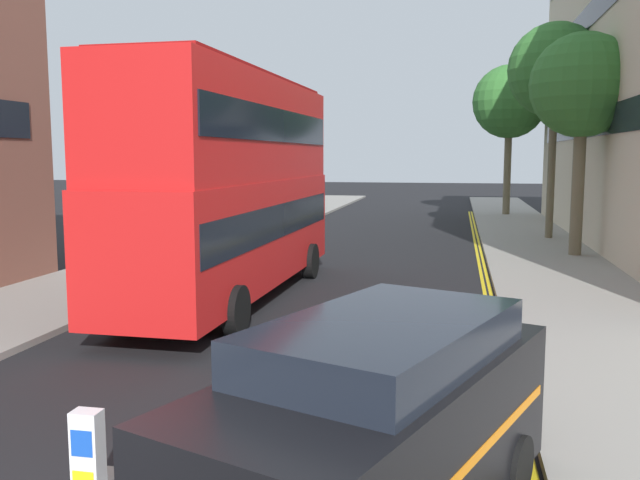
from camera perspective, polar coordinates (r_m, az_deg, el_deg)
sidewalk_right at (r=20.12m, az=20.02°, el=-3.59°), size 4.00×80.00×0.14m
sidewalk_left at (r=22.24m, az=-15.31°, el=-2.42°), size 4.00×80.00×0.14m
kerb_line_outer at (r=17.96m, az=14.29°, el=-4.84°), size 0.10×56.00×0.01m
kerb_line_inner at (r=17.95m, az=13.78°, el=-4.83°), size 0.10×56.00×0.01m
keep_left_bollard at (r=7.32m, az=-18.89°, el=-17.87°), size 0.36×0.28×1.11m
double_decker_bus_away at (r=17.22m, az=-7.43°, el=4.97°), size 2.92×10.84×5.64m
taxi_minivan at (r=6.64m, az=4.47°, el=-15.79°), size 3.47×5.16×2.12m
street_tree_near at (r=25.74m, az=21.22°, el=11.92°), size 3.62×3.62×7.76m
street_tree_mid at (r=42.56m, az=15.67°, el=11.09°), size 4.34×4.34×8.88m
street_tree_far at (r=30.86m, az=19.21°, el=13.29°), size 3.94×3.94×9.06m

